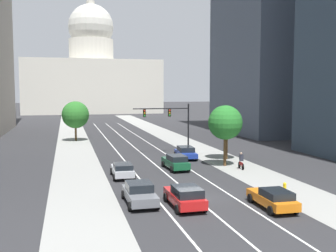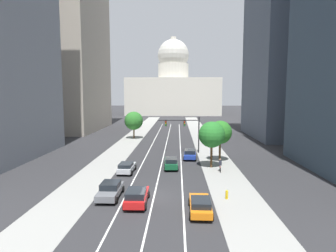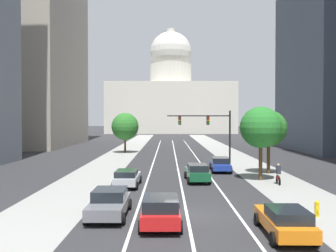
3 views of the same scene
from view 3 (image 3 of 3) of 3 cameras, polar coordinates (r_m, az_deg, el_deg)
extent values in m
plane|color=#2B2B2D|center=(60.78, 1.15, -3.93)|extent=(400.00, 400.00, 0.00)
cube|color=gray|center=(56.25, -7.19, -4.35)|extent=(4.97, 130.00, 0.01)
cube|color=gray|center=(56.56, 9.62, -4.33)|extent=(4.97, 130.00, 0.01)
cube|color=white|center=(45.88, -2.12, -5.59)|extent=(0.16, 90.00, 0.01)
cube|color=white|center=(45.86, 1.48, -5.59)|extent=(0.16, 90.00, 0.01)
cube|color=white|center=(46.01, 5.07, -5.57)|extent=(0.16, 90.00, 0.01)
cube|color=beige|center=(141.51, 0.58, 2.72)|extent=(46.73, 27.02, 18.41)
cylinder|color=beige|center=(142.46, 0.58, 7.97)|extent=(15.68, 15.68, 7.70)
sphere|color=beige|center=(143.67, 0.58, 11.24)|extent=(15.97, 15.97, 15.97)
cylinder|color=beige|center=(145.10, 0.58, 14.04)|extent=(2.87, 2.87, 3.99)
cube|color=#B2B5BA|center=(29.84, -6.15, -8.09)|extent=(1.85, 4.31, 0.59)
cube|color=black|center=(29.23, -6.29, -7.25)|extent=(1.67, 2.37, 0.45)
cylinder|color=black|center=(31.43, -7.40, -8.17)|extent=(0.23, 0.64, 0.64)
cylinder|color=black|center=(31.22, -4.18, -8.23)|extent=(0.23, 0.64, 0.64)
cylinder|color=black|center=(28.61, -8.30, -9.10)|extent=(0.23, 0.64, 0.64)
cylinder|color=black|center=(28.37, -4.76, -9.18)|extent=(0.23, 0.64, 0.64)
cube|color=#14512D|center=(32.13, 4.64, -7.35)|extent=(1.88, 4.64, 0.67)
cube|color=black|center=(31.55, 4.75, -6.40)|extent=(1.67, 2.42, 0.54)
cylinder|color=black|center=(33.63, 2.87, -7.55)|extent=(0.24, 0.65, 0.64)
cylinder|color=black|center=(33.81, 5.79, -7.50)|extent=(0.24, 0.65, 0.64)
cylinder|color=black|center=(30.56, 3.37, -8.43)|extent=(0.24, 0.65, 0.64)
cylinder|color=black|center=(30.77, 6.58, -8.37)|extent=(0.24, 0.65, 0.64)
cube|color=slate|center=(21.02, -8.92, -12.02)|extent=(1.90, 4.65, 0.61)
cube|color=black|center=(21.06, -8.85, -10.34)|extent=(1.75, 2.14, 0.57)
cylinder|color=black|center=(22.76, -10.69, -11.79)|extent=(0.22, 0.64, 0.64)
cylinder|color=black|center=(22.49, -5.84, -11.93)|extent=(0.22, 0.64, 0.64)
cylinder|color=black|center=(19.76, -12.45, -13.81)|extent=(0.22, 0.64, 0.64)
cylinder|color=black|center=(19.45, -6.82, -14.04)|extent=(0.22, 0.64, 0.64)
cube|color=orange|center=(18.44, 17.60, -14.00)|extent=(1.85, 4.59, 0.58)
cube|color=black|center=(17.73, 18.19, -12.84)|extent=(1.66, 2.20, 0.49)
cylinder|color=black|center=(19.75, 13.76, -13.82)|extent=(0.23, 0.64, 0.64)
cylinder|color=black|center=(20.20, 18.78, -13.51)|extent=(0.23, 0.64, 0.64)
cylinder|color=black|center=(16.86, 16.15, -16.48)|extent=(0.23, 0.64, 0.64)
cylinder|color=black|center=(17.38, 21.99, -15.97)|extent=(0.23, 0.64, 0.64)
cube|color=#1E389E|center=(38.30, 8.25, -6.07)|extent=(2.02, 4.64, 0.55)
cube|color=black|center=(38.21, 8.25, -5.24)|extent=(1.77, 2.46, 0.57)
cylinder|color=black|center=(39.79, 6.74, -6.19)|extent=(0.25, 0.65, 0.64)
cylinder|color=black|center=(39.95, 9.33, -6.17)|extent=(0.25, 0.65, 0.64)
cylinder|color=black|center=(36.73, 7.06, -6.81)|extent=(0.25, 0.65, 0.64)
cylinder|color=black|center=(36.90, 9.87, -6.78)|extent=(0.25, 0.65, 0.64)
cube|color=red|center=(19.33, -0.98, -13.14)|extent=(1.91, 4.52, 0.64)
cube|color=black|center=(18.56, -1.00, -11.81)|extent=(1.74, 2.36, 0.58)
cylinder|color=black|center=(20.92, -3.56, -12.94)|extent=(0.23, 0.64, 0.64)
cylinder|color=black|center=(20.90, 1.69, -12.95)|extent=(0.23, 0.64, 0.64)
cylinder|color=black|center=(17.97, -4.12, -15.31)|extent=(0.23, 0.64, 0.64)
cylinder|color=black|center=(17.95, 2.06, -15.33)|extent=(0.23, 0.64, 0.64)
cylinder|color=black|center=(42.90, 9.68, -1.86)|extent=(0.20, 0.20, 6.31)
cylinder|color=black|center=(42.39, 4.88, 1.59)|extent=(7.20, 0.14, 0.14)
cube|color=black|center=(42.49, 6.33, 0.84)|extent=(0.32, 0.28, 0.96)
sphere|color=red|center=(42.34, 6.36, 1.25)|extent=(0.20, 0.20, 0.20)
sphere|color=orange|center=(42.34, 6.36, 0.84)|extent=(0.20, 0.20, 0.20)
sphere|color=green|center=(42.35, 6.36, 0.43)|extent=(0.20, 0.20, 0.20)
cube|color=black|center=(42.27, 1.96, 0.85)|extent=(0.32, 0.28, 0.96)
sphere|color=red|center=(42.12, 1.97, 1.25)|extent=(0.20, 0.20, 0.20)
sphere|color=orange|center=(42.12, 1.97, 0.84)|extent=(0.20, 0.20, 0.20)
sphere|color=green|center=(42.12, 1.97, 0.44)|extent=(0.20, 0.20, 0.20)
cylinder|color=yellow|center=(22.38, 22.16, -12.01)|extent=(0.26, 0.26, 0.70)
sphere|color=yellow|center=(22.28, 22.17, -10.93)|extent=(0.26, 0.26, 0.26)
cylinder|color=yellow|center=(22.23, 22.32, -12.01)|extent=(0.10, 0.12, 0.10)
cylinder|color=black|center=(31.40, 17.00, -8.20)|extent=(0.11, 0.66, 0.66)
cylinder|color=black|center=(32.41, 16.62, -7.91)|extent=(0.11, 0.66, 0.66)
cube|color=#A51919|center=(31.87, 16.81, -7.66)|extent=(0.15, 1.00, 0.36)
cube|color=#262833|center=(31.73, 16.84, -6.55)|extent=(0.38, 0.31, 0.64)
sphere|color=tan|center=(31.74, 16.81, -5.76)|extent=(0.22, 0.22, 0.22)
cylinder|color=#51381E|center=(58.52, -6.50, -2.83)|extent=(0.32, 0.32, 2.66)
sphere|color=#2B7027|center=(58.39, -6.50, -0.07)|extent=(4.27, 4.27, 4.27)
cylinder|color=#51381E|center=(33.47, 14.25, -5.27)|extent=(0.32, 0.32, 3.37)
sphere|color=#267228|center=(33.27, 14.28, -0.19)|extent=(3.64, 3.64, 3.64)
cylinder|color=#51381E|center=(37.65, 15.40, -4.67)|extent=(0.32, 0.32, 3.22)
sphere|color=#287023|center=(37.47, 15.43, -0.33)|extent=(3.54, 3.54, 3.54)
camera|label=1|loc=(11.46, -132.92, 12.53)|focal=43.30mm
camera|label=2|loc=(8.64, 152.63, 31.79)|focal=30.04mm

